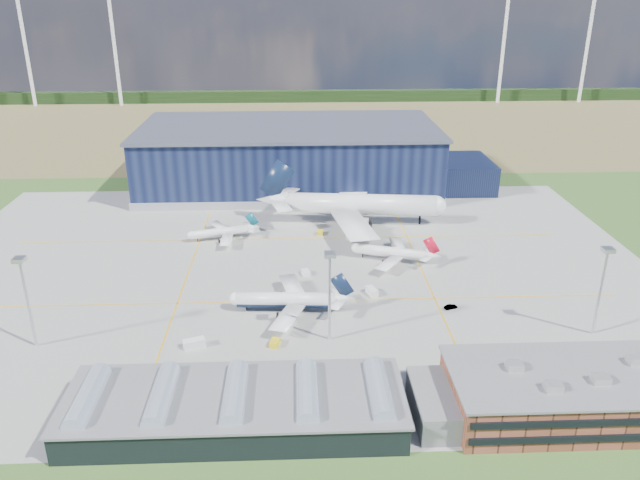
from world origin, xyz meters
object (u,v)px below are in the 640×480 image
Objects in this scene: hangar at (296,159)px; gse_tug_b at (248,370)px; car_b at (451,307)px; car_a at (462,378)px; light_mast_west at (25,288)px; gse_cart_a at (306,273)px; gse_van_b at (372,291)px; gse_tug_a at (275,343)px; airliner_widebody at (361,194)px; light_mast_east at (603,277)px; airliner_red at (391,247)px; gse_tug_c at (320,233)px; ops_building at (564,393)px; airliner_regional at (220,228)px; gse_van_a at (194,343)px; airliner_navy at (286,293)px; light_mast_center at (330,282)px; gse_van_c at (586,367)px.

hangar is 138.97m from gse_tug_b.
gse_tug_b reaches higher than car_b.
car_a is (46.80, -4.75, -0.10)m from gse_tug_b.
light_mast_west is 7.04× the size of gse_cart_a.
gse_van_b is (20.26, -101.87, -10.62)m from hangar.
gse_van_b is at bearing -4.04° from car_a.
gse_van_b reaches higher than gse_tug_a.
airliner_widebody is 20.78× the size of gse_cart_a.
airliner_red is at bearing 133.60° from light_mast_east.
gse_tug_b is 83.99m from gse_tug_c.
airliner_regional is at bearing 129.24° from ops_building.
car_b is at bearing 70.01° from gse_tug_b.
gse_van_a is at bearing -166.09° from gse_tug_a.
airliner_regional is at bearing -167.20° from gse_tug_c.
ops_building is 14.86× the size of gse_tug_c.
gse_tug_a is at bearing 72.55° from airliner_red.
hangar reaches higher than light_mast_west.
car_b is (-31.95, 13.97, -14.83)m from light_mast_east.
gse_tug_a is at bearing 44.98° from car_a.
airliner_navy is 23.08m from gse_cart_a.
gse_tug_c is at bearing 168.67° from airliner_regional.
gse_van_c is (56.17, -16.00, -14.09)m from light_mast_center.
airliner_navy is 9.41× the size of car_a.
light_mast_center is 30.08m from gse_van_b.
hangar reaches higher than gse_van_b.
ops_building is at bearing 125.71° from airliner_red.
gse_tug_c is (32.80, 70.80, -0.42)m from gse_van_a.
gse_tug_b is at bearing 60.11° from car_a.
light_mast_east is at bearing 56.32° from ops_building.
light_mast_center is 74.35m from airliner_regional.
gse_van_c is at bearing 137.81° from airliner_red.
airliner_navy is (-75.58, 14.63, -9.99)m from light_mast_east.
airliner_widebody is at bearing 84.33° from gse_tug_a.
light_mast_east is at bearing -44.15° from gse_van_c.
car_b is (40.24, -110.84, -11.02)m from hangar.
gse_van_c reaches higher than car_b.
gse_tug_c is 0.87× the size of car_a.
hangar is 118.43m from car_b.
gse_tug_a is 0.92× the size of car_b.
gse_tug_a is at bearing -109.19° from gse_van_a.
light_mast_center is at bearing 23.55° from gse_tug_a.
car_a is at bearing -7.18° from gse_tug_a.
airliner_red reaches higher than car_b.
light_mast_center is 27.30m from gse_tug_b.
airliner_red reaches higher than car_a.
car_a is at bearing -76.40° from airliner_widebody.
gse_tug_c is at bearing -82.11° from hangar.
ops_building is at bearing -76.38° from gse_van_b.
light_mast_west and light_mast_center have the same top height.
airliner_navy is at bearing 25.69° from car_a.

